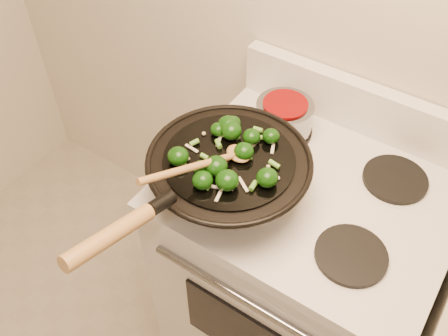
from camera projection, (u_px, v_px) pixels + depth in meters
The scene contains 5 objects.
stove at pixel (296, 272), 1.71m from camera, with size 0.78×0.67×1.08m.
wok at pixel (228, 175), 1.30m from camera, with size 0.43×0.71×0.26m.
stirfry at pixel (228, 152), 1.25m from camera, with size 0.27×0.28×0.05m.
wooden_spoon at pixel (212, 161), 1.20m from camera, with size 0.14×0.31×0.11m.
saucepan at pixel (284, 117), 1.49m from camera, with size 0.17×0.27×0.10m.
Camera 1 is at (0.13, 0.28, 1.97)m, focal length 40.00 mm.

